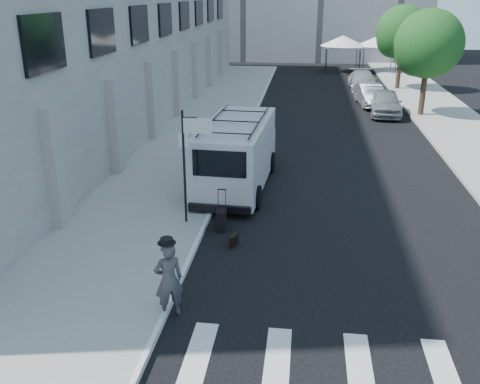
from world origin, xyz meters
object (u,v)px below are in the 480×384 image
(parked_car_c, at_px, (363,81))
(parked_car_a, at_px, (386,103))
(parked_car_b, at_px, (370,95))
(suitcase, at_px, (221,220))
(briefcase, at_px, (234,240))
(businessman, at_px, (169,280))
(cargo_van, at_px, (237,153))

(parked_car_c, bearing_deg, parked_car_a, -87.00)
(parked_car_a, bearing_deg, parked_car_b, 106.13)
(parked_car_b, bearing_deg, parked_car_c, 83.34)
(suitcase, xyz_separation_m, parked_car_a, (7.07, 17.22, 0.39))
(briefcase, height_order, suitcase, suitcase)
(businessman, bearing_deg, cargo_van, -122.84)
(businessman, relative_size, parked_car_b, 0.44)
(parked_car_a, height_order, parked_car_b, parked_car_a)
(cargo_van, relative_size, parked_car_b, 1.64)
(briefcase, relative_size, parked_car_c, 0.09)
(briefcase, distance_m, cargo_van, 5.22)
(suitcase, distance_m, cargo_van, 4.17)
(suitcase, xyz_separation_m, parked_car_c, (6.51, 25.71, 0.34))
(parked_car_c, bearing_deg, cargo_van, -107.56)
(briefcase, xyz_separation_m, parked_car_a, (6.54, 18.22, 0.56))
(businessman, bearing_deg, parked_car_b, -135.78)
(parked_car_b, bearing_deg, suitcase, -114.19)
(briefcase, height_order, parked_car_c, parked_car_c)
(cargo_van, distance_m, parked_car_c, 22.61)
(parked_car_a, bearing_deg, suitcase, -108.40)
(briefcase, bearing_deg, businessman, -90.79)
(parked_car_c, bearing_deg, suitcase, -104.98)
(businessman, distance_m, briefcase, 3.85)
(businessman, xyz_separation_m, suitcase, (0.43, 4.66, -0.56))
(cargo_van, relative_size, parked_car_a, 1.56)
(businessman, xyz_separation_m, parked_car_c, (6.94, 30.38, -0.22))
(parked_car_b, relative_size, parked_car_c, 0.87)
(parked_car_a, distance_m, parked_car_c, 8.51)
(suitcase, bearing_deg, parked_car_a, 66.43)
(suitcase, xyz_separation_m, cargo_van, (-0.02, 4.07, 0.93))
(suitcase, bearing_deg, briefcase, -63.48)
(suitcase, relative_size, parked_car_c, 0.27)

